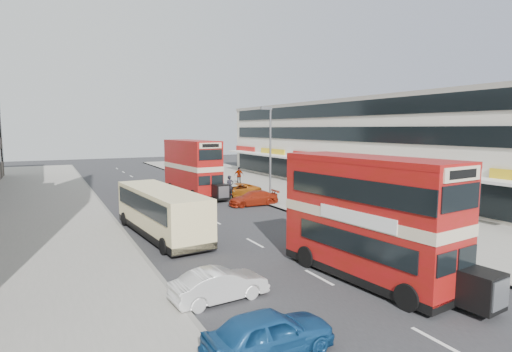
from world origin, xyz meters
TOP-DOWN VIEW (x-y plane):
  - ground at (0.00, 0.00)m, footprint 160.00×160.00m
  - road_surface at (0.00, 20.00)m, footprint 12.00×90.00m
  - pavement_right at (12.00, 20.00)m, footprint 12.00×90.00m
  - pavement_left at (-12.00, 20.00)m, footprint 12.00×90.00m
  - kerb_left at (-6.10, 20.00)m, footprint 0.20×90.00m
  - kerb_right at (6.10, 20.00)m, footprint 0.20×90.00m
  - commercial_row at (19.95, 22.00)m, footprint 9.90×46.20m
  - wooded_hill at (85.00, 45.00)m, footprint 172.80×230.40m
  - street_lamp at (6.52, 18.00)m, footprint 1.00×0.20m
  - bus_main at (1.74, 0.95)m, footprint 3.36×9.18m
  - bus_second at (2.22, 25.19)m, footprint 3.29×9.26m
  - coach at (-4.19, 12.01)m, footprint 3.32×9.95m
  - car_left_near at (-4.83, -2.27)m, footprint 3.89×1.65m
  - car_left_front at (-4.66, 1.78)m, footprint 3.75×1.56m
  - car_right_a at (5.01, 18.00)m, footprint 4.26×1.94m
  - car_right_b at (5.55, 22.51)m, footprint 4.60×2.26m
  - pedestrian_near at (8.32, 12.49)m, footprint 0.76×0.57m
  - pedestrian_far at (9.28, 30.00)m, footprint 1.17×0.72m
  - cyclist at (4.28, 21.16)m, footprint 0.77×1.77m

SIDE VIEW (x-z plane):
  - ground at x=0.00m, z-range 0.00..0.00m
  - wooded_hill at x=85.00m, z-range -10.00..10.00m
  - road_surface at x=0.00m, z-range 0.00..0.01m
  - pavement_right at x=12.00m, z-range 0.00..0.15m
  - pavement_left at x=-12.00m, z-range 0.00..0.15m
  - kerb_left at x=-6.10m, z-range -0.01..0.15m
  - kerb_right at x=6.10m, z-range -0.01..0.15m
  - car_left_front at x=-4.66m, z-range 0.00..1.20m
  - car_right_a at x=5.01m, z-range 0.00..1.21m
  - car_right_b at x=5.55m, z-range 0.00..1.26m
  - car_left_near at x=-4.83m, z-range 0.00..1.31m
  - cyclist at x=4.28m, z-range -0.34..1.88m
  - pedestrian_far at x=9.28m, z-range 0.15..2.01m
  - pedestrian_near at x=8.32m, z-range 0.15..2.08m
  - coach at x=-4.19m, z-range 0.23..2.82m
  - bus_main at x=1.74m, z-range 0.13..5.15m
  - bus_second at x=2.22m, z-range 0.13..5.19m
  - commercial_row at x=19.95m, z-range 0.05..9.35m
  - street_lamp at x=6.52m, z-range 0.72..8.85m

